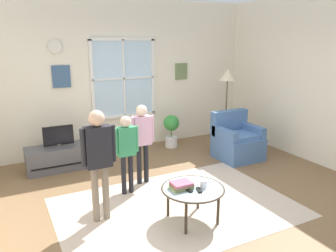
{
  "coord_description": "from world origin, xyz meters",
  "views": [
    {
      "loc": [
        -2.16,
        -3.68,
        2.2
      ],
      "look_at": [
        -0.0,
        0.48,
        0.96
      ],
      "focal_mm": 35.68,
      "sensor_mm": 36.0,
      "label": 1
    }
  ],
  "objects": [
    {
      "name": "armchair",
      "position": [
        1.73,
        1.03,
        0.33
      ],
      "size": [
        0.76,
        0.74,
        0.87
      ],
      "color": "#476B9E",
      "rests_on": "ground_plane"
    },
    {
      "name": "person_green_shirt",
      "position": [
        -0.62,
        0.57,
        0.73
      ],
      "size": [
        0.35,
        0.16,
        1.16
      ],
      "color": "black",
      "rests_on": "ground_plane"
    },
    {
      "name": "cup",
      "position": [
        -0.06,
        -0.57,
        0.49
      ],
      "size": [
        0.09,
        0.09,
        0.1
      ],
      "primitive_type": "cylinder",
      "color": "white",
      "rests_on": "coffee_table"
    },
    {
      "name": "floor_lamp",
      "position": [
        1.99,
        1.73,
        1.34
      ],
      "size": [
        0.32,
        0.32,
        1.6
      ],
      "color": "black",
      "rests_on": "ground_plane"
    },
    {
      "name": "remote_near_cup",
      "position": [
        -0.15,
        -0.61,
        0.45
      ],
      "size": [
        0.08,
        0.15,
        0.02
      ],
      "primitive_type": "cube",
      "rotation": [
        0.0,
        0.0,
        -0.29
      ],
      "color": "black",
      "rests_on": "coffee_table"
    },
    {
      "name": "remote_near_books",
      "position": [
        -0.27,
        -0.55,
        0.45
      ],
      "size": [
        0.08,
        0.15,
        0.02
      ],
      "primitive_type": "cube",
      "rotation": [
        0.0,
        0.0,
        0.3
      ],
      "color": "black",
      "rests_on": "coffee_table"
    },
    {
      "name": "book_stack",
      "position": [
        -0.31,
        -0.46,
        0.48
      ],
      "size": [
        0.27,
        0.2,
        0.08
      ],
      "color": "#94A769",
      "rests_on": "coffee_table"
    },
    {
      "name": "tv_stand",
      "position": [
        -1.32,
        1.99,
        0.2
      ],
      "size": [
        1.12,
        0.48,
        0.41
      ],
      "color": "#4C4C51",
      "rests_on": "ground_plane"
    },
    {
      "name": "ground_plane",
      "position": [
        0.0,
        0.0,
        -0.01
      ],
      "size": [
        6.28,
        5.83,
        0.02
      ],
      "primitive_type": "cube",
      "color": "brown"
    },
    {
      "name": "person_black_shirt",
      "position": [
        -1.17,
        0.02,
        0.88
      ],
      "size": [
        0.42,
        0.19,
        1.4
      ],
      "color": "#726656",
      "rests_on": "ground_plane"
    },
    {
      "name": "television",
      "position": [
        -1.32,
        1.98,
        0.6
      ],
      "size": [
        0.5,
        0.08,
        0.36
      ],
      "color": "#4C4C4C",
      "rests_on": "tv_stand"
    },
    {
      "name": "potted_plant_by_window",
      "position": [
        0.96,
        2.19,
        0.4
      ],
      "size": [
        0.33,
        0.33,
        0.68
      ],
      "color": "silver",
      "rests_on": "ground_plane"
    },
    {
      "name": "back_wall",
      "position": [
        0.0,
        2.67,
        1.48
      ],
      "size": [
        5.68,
        0.17,
        2.95
      ],
      "color": "silver",
      "rests_on": "ground_plane"
    },
    {
      "name": "side_wall_right",
      "position": [
        2.9,
        0.0,
        1.48
      ],
      "size": [
        0.12,
        5.23,
        2.95
      ],
      "color": "silver",
      "rests_on": "ground_plane"
    },
    {
      "name": "coffee_table",
      "position": [
        -0.18,
        -0.51,
        0.41
      ],
      "size": [
        0.78,
        0.78,
        0.44
      ],
      "color": "#99B2B7",
      "rests_on": "ground_plane"
    },
    {
      "name": "person_pink_shirt",
      "position": [
        -0.28,
        0.8,
        0.78
      ],
      "size": [
        0.37,
        0.17,
        1.24
      ],
      "color": "black",
      "rests_on": "ground_plane"
    },
    {
      "name": "area_rug",
      "position": [
        -0.19,
        -0.14,
        0.0
      ],
      "size": [
        3.09,
        2.13,
        0.01
      ],
      "primitive_type": "cube",
      "color": "#C6B29E",
      "rests_on": "ground_plane"
    }
  ]
}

